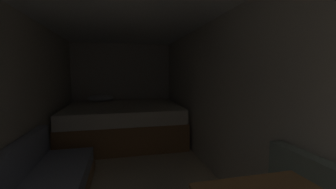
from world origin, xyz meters
The scene contains 6 objects.
ground_plane centered at (0.00, 2.28, 0.00)m, with size 7.51×7.51×0.00m, color beige.
wall_back centered at (0.00, 5.06, 1.06)m, with size 2.47×0.05×2.12m, color beige.
wall_left centered at (-1.21, 2.28, 1.06)m, with size 0.05×5.51×2.12m, color beige.
wall_right centered at (1.21, 2.28, 1.06)m, with size 0.05×5.51×2.12m, color beige.
ceiling_slab centered at (0.00, 2.28, 2.14)m, with size 2.47×5.51×0.05m, color white.
bed centered at (-0.01, 4.10, 0.37)m, with size 2.25×1.80×0.91m.
Camera 1 is at (-0.06, -0.23, 1.40)m, focal length 22.29 mm.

